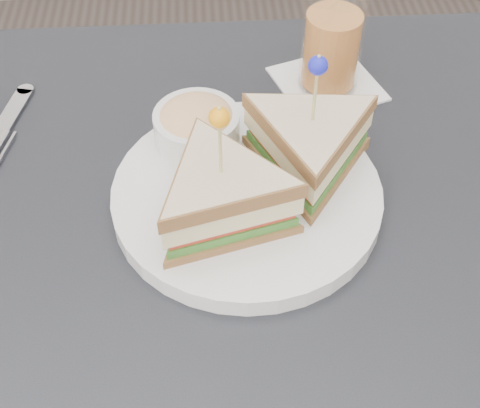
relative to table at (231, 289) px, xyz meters
name	(u,v)px	position (x,y,z in m)	size (l,w,h in m)	color
table	(231,289)	(0.00, 0.00, 0.00)	(0.80, 0.80, 0.75)	black
plate_meal	(255,171)	(0.03, 0.06, 0.12)	(0.35, 0.34, 0.17)	white
drink_set	(332,40)	(0.13, 0.25, 0.14)	(0.15, 0.15, 0.15)	white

